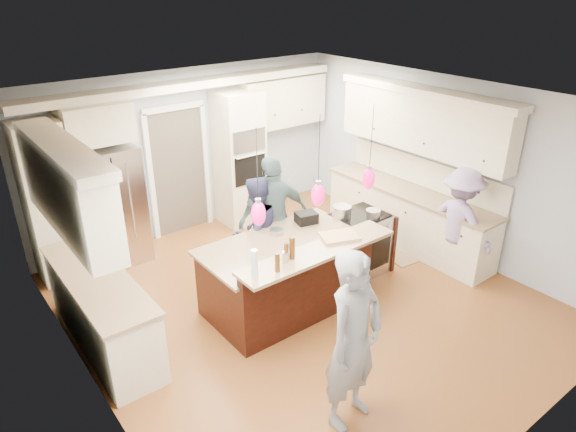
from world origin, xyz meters
name	(u,v)px	position (x,y,z in m)	size (l,w,h in m)	color
ground_plane	(304,302)	(0.00, 0.00, 0.00)	(6.00, 6.00, 0.00)	brown
room_shell	(306,176)	(0.00, 0.00, 1.82)	(5.54, 6.04, 2.72)	#B2BCC6
refrigerator	(110,207)	(-1.55, 2.64, 0.90)	(0.90, 0.70, 1.80)	#B7B7BC
oven_column	(240,159)	(0.75, 2.67, 1.15)	(0.72, 0.69, 2.30)	beige
back_upper_cabinets	(152,144)	(-0.75, 2.76, 1.67)	(5.30, 0.61, 2.54)	beige
right_counter_run	(413,182)	(2.44, 0.30, 1.06)	(0.64, 3.10, 2.51)	beige
left_cabinets	(90,268)	(-2.44, 0.80, 1.06)	(0.64, 2.30, 2.51)	beige
kitchen_island	(286,275)	(-0.25, 0.07, 0.48)	(2.10, 1.46, 1.12)	black
island_range	(359,243)	(1.16, 0.15, 0.46)	(0.82, 0.71, 0.92)	#B7B7BC
pendant_lights	(318,195)	(-0.25, -0.51, 1.80)	(1.75, 0.15, 1.03)	black
person_bar_end	(354,341)	(-0.90, -1.80, 0.93)	(0.68, 0.45, 1.86)	gray
person_far_left	(256,231)	(-0.18, 0.85, 0.78)	(0.76, 0.59, 1.57)	navy
person_far_right	(274,217)	(0.13, 0.85, 0.91)	(1.06, 0.44, 1.81)	slate
person_range_side	(460,222)	(2.25, -0.74, 0.81)	(1.05, 0.60, 1.62)	#9983B1
floor_rug	(397,249)	(2.10, 0.20, 0.01)	(0.64, 0.94, 0.01)	#987852
water_bottle	(254,264)	(-1.16, -0.57, 1.28)	(0.08, 0.08, 0.32)	silver
beer_bottle_a	(286,252)	(-0.68, -0.49, 1.23)	(0.05, 0.05, 0.21)	#44280C
beer_bottle_b	(277,262)	(-0.91, -0.63, 1.23)	(0.06, 0.06, 0.22)	#44280C
beer_bottle_c	(292,248)	(-0.61, -0.50, 1.25)	(0.07, 0.07, 0.27)	#44280C
drink_can	(285,257)	(-0.73, -0.53, 1.19)	(0.07, 0.07, 0.13)	#B7B7BC
cutting_board	(339,236)	(0.15, -0.47, 1.14)	(0.44, 0.32, 0.03)	tan
pot_large	(342,211)	(0.89, 0.27, 1.00)	(0.27, 0.27, 0.16)	#B7B7BC
pot_small	(373,213)	(1.23, -0.01, 0.97)	(0.20, 0.20, 0.10)	#B7B7BC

